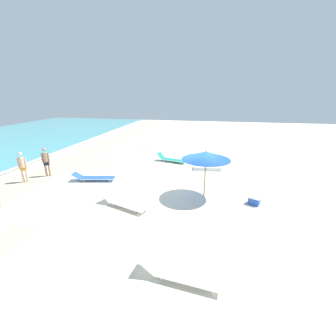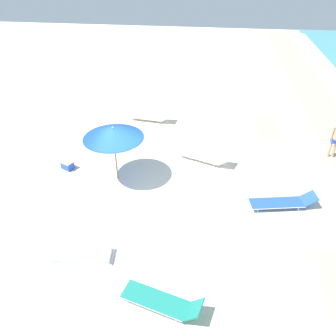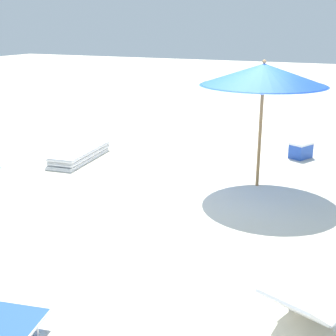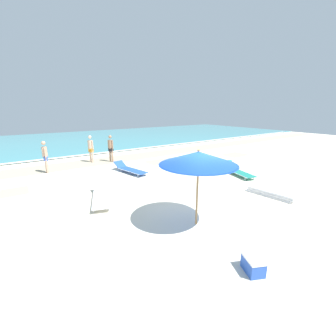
% 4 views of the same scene
% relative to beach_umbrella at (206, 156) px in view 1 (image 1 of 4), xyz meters
% --- Properties ---
extents(ground_plane, '(60.00, 60.00, 0.16)m').
position_rel_beach_umbrella_xyz_m(ground_plane, '(0.68, 0.72, -2.16)').
color(ground_plane, beige).
extents(beach_umbrella, '(2.29, 2.29, 2.35)m').
position_rel_beach_umbrella_xyz_m(beach_umbrella, '(0.00, 0.00, 0.00)').
color(beach_umbrella, '#9E7547').
rests_on(beach_umbrella, ground_plane).
extents(lounger_stack, '(0.82, 1.96, 0.24)m').
position_rel_beach_umbrella_xyz_m(lounger_stack, '(4.09, -0.04, -1.96)').
color(lounger_stack, white).
rests_on(lounger_stack, ground_plane).
extents(sun_lounger_under_umbrella, '(1.36, 2.40, 0.53)m').
position_rel_beach_umbrella_xyz_m(sun_lounger_under_umbrella, '(-1.77, 3.45, -1.87)').
color(sun_lounger_under_umbrella, white).
rests_on(sun_lounger_under_umbrella, ground_plane).
extents(sun_lounger_beside_umbrella, '(1.14, 2.25, 0.59)m').
position_rel_beach_umbrella_xyz_m(sun_lounger_beside_umbrella, '(5.38, 2.63, -1.86)').
color(sun_lounger_beside_umbrella, '#1E8475').
rests_on(sun_lounger_beside_umbrella, ground_plane).
extents(sun_lounger_near_water_left, '(0.88, 2.33, 0.51)m').
position_rel_beach_umbrella_xyz_m(sun_lounger_near_water_left, '(-5.36, 0.42, -1.87)').
color(sun_lounger_near_water_left, white).
rests_on(sun_lounger_near_water_left, ground_plane).
extents(sun_lounger_near_water_right, '(1.06, 2.44, 0.49)m').
position_rel_beach_umbrella_xyz_m(sun_lounger_near_water_right, '(0.87, 6.35, -1.88)').
color(sun_lounger_near_water_right, blue).
rests_on(sun_lounger_near_water_right, ground_plane).
extents(beachgoer_wading_adult, '(0.30, 0.41, 1.76)m').
position_rel_beach_umbrella_xyz_m(beachgoer_wading_adult, '(-0.09, 10.08, -1.08)').
color(beachgoer_wading_adult, beige).
rests_on(beachgoer_wading_adult, ground_plane).
extents(beachgoer_strolling_adult, '(0.28, 0.42, 1.76)m').
position_rel_beach_umbrella_xyz_m(beachgoer_strolling_adult, '(1.03, 9.48, -1.08)').
color(beachgoer_strolling_adult, '#A37A5B').
rests_on(beachgoer_strolling_adult, ground_plane).
extents(cooler_box, '(0.53, 0.60, 0.37)m').
position_rel_beach_umbrella_xyz_m(cooler_box, '(-0.42, -2.28, -1.89)').
color(cooler_box, blue).
rests_on(cooler_box, ground_plane).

